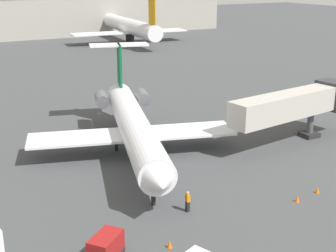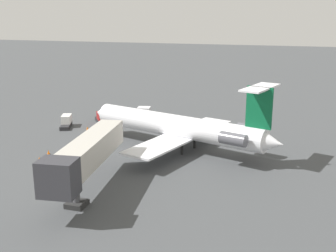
# 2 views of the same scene
# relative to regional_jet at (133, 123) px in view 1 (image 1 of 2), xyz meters

# --- Properties ---
(ground_plane) EXTENTS (400.00, 400.00, 0.10)m
(ground_plane) POSITION_rel_regional_jet_xyz_m (0.61, -1.70, -3.29)
(ground_plane) COLOR #424447
(regional_jet) EXTENTS (21.05, 28.79, 9.62)m
(regional_jet) POSITION_rel_regional_jet_xyz_m (0.00, 0.00, 0.00)
(regional_jet) COLOR white
(regional_jet) RESTS_ON ground_plane
(jet_bridge) EXTENTS (16.44, 4.95, 5.92)m
(jet_bridge) POSITION_rel_regional_jet_xyz_m (17.13, -4.99, 0.99)
(jet_bridge) COLOR #B7B2A8
(jet_bridge) RESTS_ON ground_plane
(ground_crew_marshaller) EXTENTS (0.28, 0.41, 1.69)m
(ground_crew_marshaller) POSITION_rel_regional_jet_xyz_m (-1.45, -13.04, -2.39)
(ground_crew_marshaller) COLOR black
(ground_crew_marshaller) RESTS_ON ground_plane
(traffic_cone_near) EXTENTS (0.36, 0.36, 0.55)m
(traffic_cone_near) POSITION_rel_regional_jet_xyz_m (-5.08, -16.77, -2.97)
(traffic_cone_near) COLOR orange
(traffic_cone_near) RESTS_ON ground_plane
(traffic_cone_mid) EXTENTS (0.36, 0.36, 0.55)m
(traffic_cone_mid) POSITION_rel_regional_jet_xyz_m (7.08, -15.90, -2.97)
(traffic_cone_mid) COLOR orange
(traffic_cone_mid) RESTS_ON ground_plane
(traffic_cone_far) EXTENTS (0.36, 0.36, 0.55)m
(traffic_cone_far) POSITION_rel_regional_jet_xyz_m (9.68, -15.53, -2.97)
(traffic_cone_far) COLOR orange
(traffic_cone_far) RESTS_ON ground_plane
(parked_airliner_west_mid) EXTENTS (31.18, 36.82, 13.29)m
(parked_airliner_west_mid) POSITION_rel_regional_jet_xyz_m (33.04, 73.83, 1.00)
(parked_airliner_west_mid) COLOR white
(parked_airliner_west_mid) RESTS_ON ground_plane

